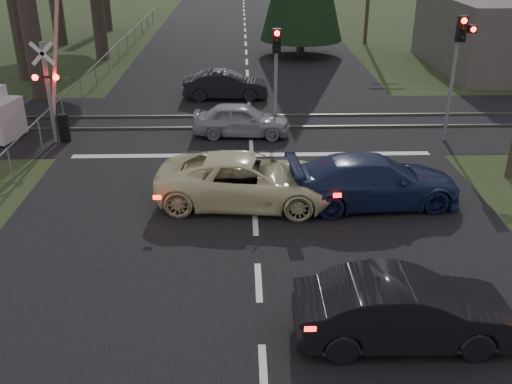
{
  "coord_description": "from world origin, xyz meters",
  "views": [
    {
      "loc": [
        -0.35,
        -11.16,
        7.53
      ],
      "look_at": [
        0.0,
        2.22,
        1.3
      ],
      "focal_mm": 40.0,
      "sensor_mm": 36.0,
      "label": 1
    }
  ],
  "objects_px": {
    "blue_sedan": "(374,181)",
    "dark_car_far": "(226,85)",
    "traffic_signal_center": "(276,63)",
    "crossing_signal": "(55,90)",
    "traffic_signal_right": "(458,55)",
    "dark_hatchback": "(405,310)",
    "silver_car": "(241,120)",
    "cream_coupe": "(247,180)"
  },
  "relations": [
    {
      "from": "traffic_signal_right",
      "to": "traffic_signal_center",
      "type": "height_order",
      "value": "traffic_signal_right"
    },
    {
      "from": "traffic_signal_right",
      "to": "blue_sedan",
      "type": "xyz_separation_m",
      "value": [
        -4.03,
        -5.37,
        -2.57
      ]
    },
    {
      "from": "dark_hatchback",
      "to": "silver_car",
      "type": "bearing_deg",
      "value": 14.17
    },
    {
      "from": "crossing_signal",
      "to": "silver_car",
      "type": "relative_size",
      "value": 1.83
    },
    {
      "from": "traffic_signal_right",
      "to": "cream_coupe",
      "type": "height_order",
      "value": "traffic_signal_right"
    },
    {
      "from": "dark_car_far",
      "to": "crossing_signal",
      "type": "bearing_deg",
      "value": 134.24
    },
    {
      "from": "dark_hatchback",
      "to": "cream_coupe",
      "type": "bearing_deg",
      "value": 25.28
    },
    {
      "from": "traffic_signal_center",
      "to": "dark_car_far",
      "type": "relative_size",
      "value": 1.02
    },
    {
      "from": "crossing_signal",
      "to": "cream_coupe",
      "type": "relative_size",
      "value": 1.3
    },
    {
      "from": "traffic_signal_right",
      "to": "silver_car",
      "type": "xyz_separation_m",
      "value": [
        -7.91,
        0.9,
        -2.67
      ]
    },
    {
      "from": "traffic_signal_center",
      "to": "cream_coupe",
      "type": "height_order",
      "value": "traffic_signal_center"
    },
    {
      "from": "silver_car",
      "to": "blue_sedan",
      "type": "xyz_separation_m",
      "value": [
        3.88,
        -6.27,
        0.09
      ]
    },
    {
      "from": "traffic_signal_center",
      "to": "blue_sedan",
      "type": "bearing_deg",
      "value": -69.02
    },
    {
      "from": "traffic_signal_center",
      "to": "dark_car_far",
      "type": "height_order",
      "value": "traffic_signal_center"
    },
    {
      "from": "blue_sedan",
      "to": "dark_hatchback",
      "type": "bearing_deg",
      "value": 168.73
    },
    {
      "from": "traffic_signal_right",
      "to": "traffic_signal_center",
      "type": "distance_m",
      "value": 6.68
    },
    {
      "from": "traffic_signal_center",
      "to": "dark_car_far",
      "type": "distance_m",
      "value": 5.89
    },
    {
      "from": "dark_hatchback",
      "to": "silver_car",
      "type": "relative_size",
      "value": 1.14
    },
    {
      "from": "crossing_signal",
      "to": "traffic_signal_center",
      "type": "xyz_separation_m",
      "value": [
        8.27,
        0.89,
        0.75
      ]
    },
    {
      "from": "traffic_signal_center",
      "to": "blue_sedan",
      "type": "distance_m",
      "value": 7.34
    },
    {
      "from": "cream_coupe",
      "to": "crossing_signal",
      "type": "bearing_deg",
      "value": 57.52
    },
    {
      "from": "cream_coupe",
      "to": "silver_car",
      "type": "distance_m",
      "value": 6.13
    },
    {
      "from": "traffic_signal_center",
      "to": "dark_hatchback",
      "type": "bearing_deg",
      "value": -81.96
    },
    {
      "from": "crossing_signal",
      "to": "traffic_signal_right",
      "type": "relative_size",
      "value": 1.48
    },
    {
      "from": "cream_coupe",
      "to": "silver_car",
      "type": "bearing_deg",
      "value": 7.07
    },
    {
      "from": "blue_sedan",
      "to": "dark_car_far",
      "type": "height_order",
      "value": "blue_sedan"
    },
    {
      "from": "cream_coupe",
      "to": "blue_sedan",
      "type": "distance_m",
      "value": 3.72
    },
    {
      "from": "silver_car",
      "to": "dark_hatchback",
      "type": "bearing_deg",
      "value": -161.58
    },
    {
      "from": "crossing_signal",
      "to": "cream_coupe",
      "type": "distance_m",
      "value": 9.08
    },
    {
      "from": "dark_hatchback",
      "to": "blue_sedan",
      "type": "distance_m",
      "value": 6.24
    },
    {
      "from": "cream_coupe",
      "to": "dark_hatchback",
      "type": "bearing_deg",
      "value": -149.09
    },
    {
      "from": "traffic_signal_center",
      "to": "dark_hatchback",
      "type": "relative_size",
      "value": 0.95
    },
    {
      "from": "cream_coupe",
      "to": "dark_car_far",
      "type": "xyz_separation_m",
      "value": [
        -0.9,
        11.5,
        -0.08
      ]
    },
    {
      "from": "cream_coupe",
      "to": "dark_car_far",
      "type": "relative_size",
      "value": 1.33
    },
    {
      "from": "traffic_signal_right",
      "to": "cream_coupe",
      "type": "bearing_deg",
      "value": -146.0
    },
    {
      "from": "silver_car",
      "to": "blue_sedan",
      "type": "distance_m",
      "value": 7.38
    },
    {
      "from": "crossing_signal",
      "to": "blue_sedan",
      "type": "xyz_separation_m",
      "value": [
        10.8,
        -5.68,
        -1.32
      ]
    },
    {
      "from": "traffic_signal_center",
      "to": "dark_car_far",
      "type": "bearing_deg",
      "value": 112.55
    },
    {
      "from": "blue_sedan",
      "to": "dark_car_far",
      "type": "distance_m",
      "value": 12.53
    },
    {
      "from": "traffic_signal_right",
      "to": "dark_hatchback",
      "type": "height_order",
      "value": "traffic_signal_right"
    },
    {
      "from": "cream_coupe",
      "to": "dark_car_far",
      "type": "distance_m",
      "value": 11.53
    },
    {
      "from": "traffic_signal_center",
      "to": "blue_sedan",
      "type": "height_order",
      "value": "traffic_signal_center"
    }
  ]
}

